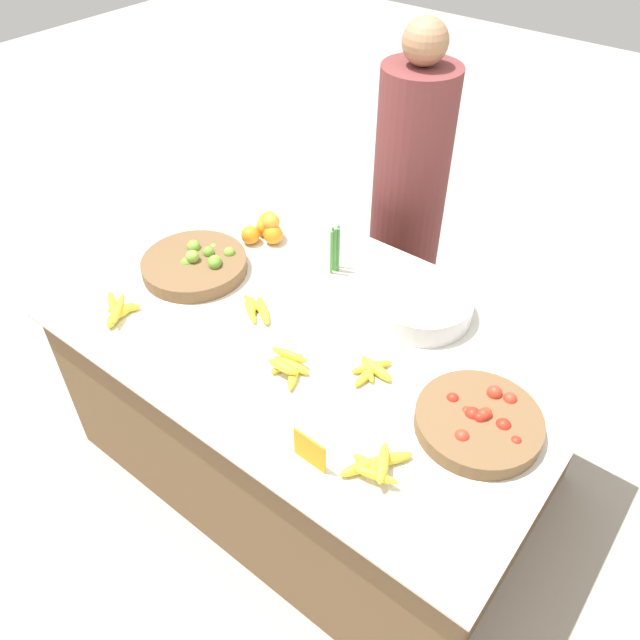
# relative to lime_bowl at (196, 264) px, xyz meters

# --- Properties ---
(ground_plane) EXTENTS (12.00, 12.00, 0.00)m
(ground_plane) POSITION_rel_lime_bowl_xyz_m (0.60, 0.03, -0.77)
(ground_plane) COLOR #ADA599
(market_table) EXTENTS (1.80, 1.17, 0.74)m
(market_table) POSITION_rel_lime_bowl_xyz_m (0.60, 0.03, -0.40)
(market_table) COLOR brown
(market_table) RESTS_ON ground_plane
(lime_bowl) EXTENTS (0.41, 0.41, 0.10)m
(lime_bowl) POSITION_rel_lime_bowl_xyz_m (0.00, 0.00, 0.00)
(lime_bowl) COLOR brown
(lime_bowl) RESTS_ON market_table
(tomato_basket) EXTENTS (0.38, 0.38, 0.08)m
(tomato_basket) POSITION_rel_lime_bowl_xyz_m (1.23, -0.02, -0.00)
(tomato_basket) COLOR brown
(tomato_basket) RESTS_ON market_table
(orange_pile) EXTENTS (0.16, 0.19, 0.12)m
(orange_pile) POSITION_rel_lime_bowl_xyz_m (0.06, 0.35, 0.02)
(orange_pile) COLOR orange
(orange_pile) RESTS_ON market_table
(metal_bowl) EXTENTS (0.36, 0.36, 0.09)m
(metal_bowl) POSITION_rel_lime_bowl_xyz_m (0.83, 0.32, 0.01)
(metal_bowl) COLOR silver
(metal_bowl) RESTS_ON market_table
(price_sign) EXTENTS (0.11, 0.01, 0.11)m
(price_sign) POSITION_rel_lime_bowl_xyz_m (0.92, -0.43, 0.02)
(price_sign) COLOR orange
(price_sign) RESTS_ON market_table
(veg_bundle) EXTENTS (0.03, 0.06, 0.19)m
(veg_bundle) POSITION_rel_lime_bowl_xyz_m (0.42, 0.34, 0.07)
(veg_bundle) COLOR #4C8E42
(veg_bundle) RESTS_ON market_table
(banana_bunch_back_center) EXTENTS (0.15, 0.17, 0.04)m
(banana_bunch_back_center) POSITION_rel_lime_bowl_xyz_m (0.85, -0.03, -0.02)
(banana_bunch_back_center) COLOR yellow
(banana_bunch_back_center) RESTS_ON market_table
(banana_bunch_middle_left) EXTENTS (0.17, 0.20, 0.06)m
(banana_bunch_middle_left) POSITION_rel_lime_bowl_xyz_m (1.08, -0.33, -0.01)
(banana_bunch_middle_left) COLOR yellow
(banana_bunch_middle_left) RESTS_ON market_table
(banana_bunch_front_right) EXTENTS (0.19, 0.14, 0.03)m
(banana_bunch_front_right) POSITION_rel_lime_bowl_xyz_m (0.35, -0.04, -0.02)
(banana_bunch_front_right) COLOR yellow
(banana_bunch_front_right) RESTS_ON market_table
(banana_bunch_front_center) EXTENTS (0.17, 0.16, 0.06)m
(banana_bunch_front_center) POSITION_rel_lime_bowl_xyz_m (0.64, -0.19, -0.01)
(banana_bunch_front_center) COLOR yellow
(banana_bunch_front_center) RESTS_ON market_table
(banana_bunch_front_left) EXTENTS (0.16, 0.17, 0.05)m
(banana_bunch_front_left) POSITION_rel_lime_bowl_xyz_m (-0.02, -0.36, -0.01)
(banana_bunch_front_left) COLOR yellow
(banana_bunch_front_left) RESTS_ON market_table
(vendor_person) EXTENTS (0.33, 0.33, 1.52)m
(vendor_person) POSITION_rel_lime_bowl_xyz_m (0.36, 0.98, -0.07)
(vendor_person) COLOR brown
(vendor_person) RESTS_ON ground_plane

